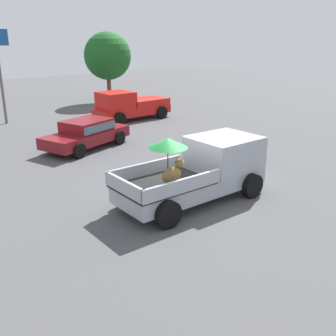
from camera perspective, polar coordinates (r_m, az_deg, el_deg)
name	(u,v)px	position (r m, az deg, el deg)	size (l,w,h in m)	color
ground_plane	(192,201)	(12.80, 3.41, -4.72)	(80.00, 80.00, 0.00)	#4C4C4F
pickup_truck_main	(203,170)	(12.73, 5.02, -0.24)	(5.17, 2.53, 2.27)	black
pickup_truck_far	(130,106)	(24.96, -5.56, 8.93)	(4.86, 2.29, 1.80)	black
parked_sedan_near	(86,132)	(18.89, -11.67, 5.05)	(4.61, 2.80, 1.33)	black
tree_by_lot	(108,56)	(31.56, -8.69, 15.65)	(3.57, 3.57, 5.30)	brown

